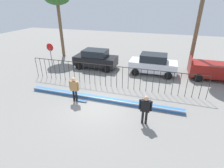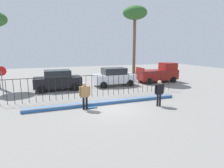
{
  "view_description": "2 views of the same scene",
  "coord_description": "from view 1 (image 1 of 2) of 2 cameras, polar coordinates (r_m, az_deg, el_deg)",
  "views": [
    {
      "loc": [
        3.81,
        -9.0,
        6.29
      ],
      "look_at": [
        0.63,
        1.29,
        1.12
      ],
      "focal_mm": 27.9,
      "sensor_mm": 36.0,
      "label": 1
    },
    {
      "loc": [
        -4.06,
        -11.15,
        3.82
      ],
      "look_at": [
        0.5,
        1.02,
        1.37
      ],
      "focal_mm": 29.74,
      "sensor_mm": 36.0,
      "label": 2
    }
  ],
  "objects": [
    {
      "name": "ground_plane",
      "position": [
        11.62,
        -4.9,
        -7.26
      ],
      "size": [
        60.0,
        60.0,
        0.0
      ],
      "primitive_type": "plane",
      "color": "gray"
    },
    {
      "name": "bowl_coping_ledge",
      "position": [
        12.19,
        -3.52,
        -4.84
      ],
      "size": [
        11.0,
        0.4,
        0.27
      ],
      "color": "#2D6BB7",
      "rests_on": "ground"
    },
    {
      "name": "perimeter_fence",
      "position": [
        13.68,
        -0.32,
        3.33
      ],
      "size": [
        14.04,
        0.04,
        1.79
      ],
      "color": "black",
      "rests_on": "ground"
    },
    {
      "name": "skateboarder",
      "position": [
        11.88,
        -12.28,
        -1.06
      ],
      "size": [
        0.72,
        0.27,
        1.79
      ],
      "rotation": [
        0.0,
        0.0,
        -0.5
      ],
      "color": "black",
      "rests_on": "ground"
    },
    {
      "name": "skateboard",
      "position": [
        12.24,
        -10.09,
        -5.43
      ],
      "size": [
        0.8,
        0.2,
        0.07
      ],
      "rotation": [
        0.0,
        0.0,
        0.09
      ],
      "color": "#26598C",
      "rests_on": "ground"
    },
    {
      "name": "camera_operator",
      "position": [
        9.69,
        10.86,
        -7.56
      ],
      "size": [
        0.72,
        0.27,
        1.77
      ],
      "rotation": [
        0.0,
        0.0,
        2.52
      ],
      "color": "black",
      "rests_on": "ground"
    },
    {
      "name": "parked_car_black",
      "position": [
        17.92,
        -5.41,
        8.24
      ],
      "size": [
        4.3,
        2.12,
        1.9
      ],
      "rotation": [
        0.0,
        0.0,
        0.0
      ],
      "color": "black",
      "rests_on": "ground"
    },
    {
      "name": "parked_car_white",
      "position": [
        16.77,
        13.29,
        6.43
      ],
      "size": [
        4.3,
        2.12,
        1.9
      ],
      "rotation": [
        0.0,
        0.0,
        0.03
      ],
      "color": "silver",
      "rests_on": "ground"
    },
    {
      "name": "pickup_truck",
      "position": [
        17.65,
        32.29,
        4.25
      ],
      "size": [
        4.7,
        2.12,
        2.24
      ],
      "rotation": [
        0.0,
        0.0,
        0.03
      ],
      "color": "maroon",
      "rests_on": "ground"
    },
    {
      "name": "stop_sign",
      "position": [
        18.82,
        -19.49,
        9.79
      ],
      "size": [
        0.76,
        0.07,
        2.5
      ],
      "color": "slate",
      "rests_on": "ground"
    },
    {
      "name": "palm_tree_short",
      "position": [
        22.17,
        -17.53,
        24.8
      ],
      "size": [
        2.77,
        2.77,
        7.36
      ],
      "color": "brown",
      "rests_on": "ground"
    }
  ]
}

